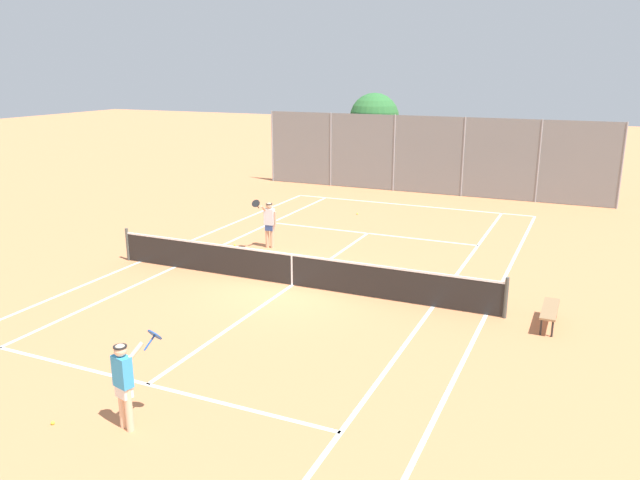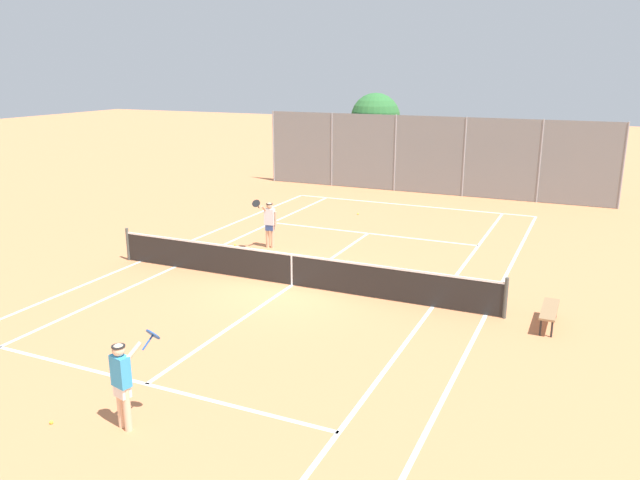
{
  "view_description": "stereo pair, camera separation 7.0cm",
  "coord_description": "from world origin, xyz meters",
  "px_view_note": "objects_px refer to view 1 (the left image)",
  "views": [
    {
      "loc": [
        7.66,
        -15.16,
        6.06
      ],
      "look_at": [
        0.21,
        1.5,
        1.0
      ],
      "focal_mm": 35.0,
      "sensor_mm": 36.0,
      "label": 1
    },
    {
      "loc": [
        7.73,
        -15.13,
        6.06
      ],
      "look_at": [
        0.21,
        1.5,
        1.0
      ],
      "focal_mm": 35.0,
      "sensor_mm": 36.0,
      "label": 2
    }
  ],
  "objects_px": {
    "courtside_bench": "(550,310)",
    "player_near_side": "(124,380)",
    "tennis_net": "(292,268)",
    "loose_tennis_ball_4": "(483,284)",
    "player_far_left": "(269,222)",
    "loose_tennis_ball_0": "(235,245)",
    "loose_tennis_ball_3": "(357,214)",
    "tree_behind_left": "(372,119)",
    "loose_tennis_ball_2": "(309,262)",
    "loose_tennis_ball_5": "(53,423)"
  },
  "relations": [
    {
      "from": "player_far_left",
      "to": "tree_behind_left",
      "type": "height_order",
      "value": "tree_behind_left"
    },
    {
      "from": "loose_tennis_ball_2",
      "to": "tree_behind_left",
      "type": "distance_m",
      "value": 15.04
    },
    {
      "from": "player_near_side",
      "to": "loose_tennis_ball_0",
      "type": "xyz_separation_m",
      "value": [
        -4.4,
        10.64,
        -0.89
      ]
    },
    {
      "from": "loose_tennis_ball_0",
      "to": "loose_tennis_ball_3",
      "type": "height_order",
      "value": "same"
    },
    {
      "from": "player_near_side",
      "to": "tree_behind_left",
      "type": "height_order",
      "value": "tree_behind_left"
    },
    {
      "from": "loose_tennis_ball_3",
      "to": "tree_behind_left",
      "type": "relative_size",
      "value": 0.01
    },
    {
      "from": "player_far_left",
      "to": "loose_tennis_ball_4",
      "type": "bearing_deg",
      "value": -7.16
    },
    {
      "from": "player_near_side",
      "to": "loose_tennis_ball_3",
      "type": "height_order",
      "value": "player_near_side"
    },
    {
      "from": "loose_tennis_ball_2",
      "to": "player_far_left",
      "type": "bearing_deg",
      "value": 152.65
    },
    {
      "from": "tennis_net",
      "to": "loose_tennis_ball_5",
      "type": "distance_m",
      "value": 8.27
    },
    {
      "from": "player_far_left",
      "to": "loose_tennis_ball_3",
      "type": "height_order",
      "value": "player_far_left"
    },
    {
      "from": "tennis_net",
      "to": "loose_tennis_ball_0",
      "type": "relative_size",
      "value": 181.82
    },
    {
      "from": "player_near_side",
      "to": "loose_tennis_ball_4",
      "type": "bearing_deg",
      "value": 66.68
    },
    {
      "from": "loose_tennis_ball_0",
      "to": "loose_tennis_ball_5",
      "type": "height_order",
      "value": "same"
    },
    {
      "from": "courtside_bench",
      "to": "tennis_net",
      "type": "bearing_deg",
      "value": 179.33
    },
    {
      "from": "player_far_left",
      "to": "loose_tennis_ball_2",
      "type": "xyz_separation_m",
      "value": [
        1.99,
        -1.03,
        -0.89
      ]
    },
    {
      "from": "player_near_side",
      "to": "tree_behind_left",
      "type": "bearing_deg",
      "value": 99.75
    },
    {
      "from": "loose_tennis_ball_2",
      "to": "loose_tennis_ball_4",
      "type": "xyz_separation_m",
      "value": [
        5.5,
        0.09,
        0.0
      ]
    },
    {
      "from": "loose_tennis_ball_0",
      "to": "loose_tennis_ball_3",
      "type": "distance_m",
      "value": 6.69
    },
    {
      "from": "loose_tennis_ball_0",
      "to": "loose_tennis_ball_4",
      "type": "height_order",
      "value": "same"
    },
    {
      "from": "loose_tennis_ball_2",
      "to": "loose_tennis_ball_3",
      "type": "xyz_separation_m",
      "value": [
        -1.0,
        7.02,
        0.0
      ]
    },
    {
      "from": "tennis_net",
      "to": "loose_tennis_ball_2",
      "type": "distance_m",
      "value": 2.25
    },
    {
      "from": "loose_tennis_ball_0",
      "to": "player_near_side",
      "type": "bearing_deg",
      "value": -67.54
    },
    {
      "from": "loose_tennis_ball_3",
      "to": "loose_tennis_ball_4",
      "type": "bearing_deg",
      "value": -46.85
    },
    {
      "from": "courtside_bench",
      "to": "loose_tennis_ball_3",
      "type": "bearing_deg",
      "value": 132.49
    },
    {
      "from": "player_far_left",
      "to": "loose_tennis_ball_3",
      "type": "distance_m",
      "value": 6.14
    },
    {
      "from": "tennis_net",
      "to": "tree_behind_left",
      "type": "bearing_deg",
      "value": 101.87
    },
    {
      "from": "loose_tennis_ball_0",
      "to": "loose_tennis_ball_2",
      "type": "distance_m",
      "value": 3.3
    },
    {
      "from": "player_far_left",
      "to": "loose_tennis_ball_3",
      "type": "relative_size",
      "value": 26.88
    },
    {
      "from": "player_near_side",
      "to": "loose_tennis_ball_5",
      "type": "xyz_separation_m",
      "value": [
        -1.29,
        -0.45,
        -0.89
      ]
    },
    {
      "from": "tennis_net",
      "to": "player_near_side",
      "type": "xyz_separation_m",
      "value": [
        0.71,
        -7.78,
        0.42
      ]
    },
    {
      "from": "courtside_bench",
      "to": "player_near_side",
      "type": "bearing_deg",
      "value": -129.25
    },
    {
      "from": "player_far_left",
      "to": "loose_tennis_ball_2",
      "type": "distance_m",
      "value": 2.41
    },
    {
      "from": "player_near_side",
      "to": "player_far_left",
      "type": "distance_m",
      "value": 11.41
    },
    {
      "from": "loose_tennis_ball_3",
      "to": "tree_behind_left",
      "type": "height_order",
      "value": "tree_behind_left"
    },
    {
      "from": "tennis_net",
      "to": "loose_tennis_ball_4",
      "type": "distance_m",
      "value": 5.52
    },
    {
      "from": "player_far_left",
      "to": "loose_tennis_ball_4",
      "type": "height_order",
      "value": "player_far_left"
    },
    {
      "from": "loose_tennis_ball_2",
      "to": "tennis_net",
      "type": "bearing_deg",
      "value": -77.56
    },
    {
      "from": "loose_tennis_ball_3",
      "to": "tree_behind_left",
      "type": "bearing_deg",
      "value": 105.2
    },
    {
      "from": "loose_tennis_ball_4",
      "to": "courtside_bench",
      "type": "relative_size",
      "value": 0.04
    },
    {
      "from": "loose_tennis_ball_5",
      "to": "courtside_bench",
      "type": "xyz_separation_m",
      "value": [
        7.59,
        8.15,
        0.38
      ]
    },
    {
      "from": "loose_tennis_ball_4",
      "to": "tree_behind_left",
      "type": "xyz_separation_m",
      "value": [
        -8.49,
        14.25,
        3.39
      ]
    },
    {
      "from": "player_near_side",
      "to": "player_far_left",
      "type": "bearing_deg",
      "value": 106.12
    },
    {
      "from": "courtside_bench",
      "to": "tree_behind_left",
      "type": "xyz_separation_m",
      "value": [
        -10.46,
        16.57,
        3.02
      ]
    },
    {
      "from": "loose_tennis_ball_0",
      "to": "courtside_bench",
      "type": "height_order",
      "value": "courtside_bench"
    },
    {
      "from": "player_far_left",
      "to": "tennis_net",
      "type": "bearing_deg",
      "value": -52.22
    },
    {
      "from": "loose_tennis_ball_5",
      "to": "loose_tennis_ball_2",
      "type": "bearing_deg",
      "value": 89.37
    },
    {
      "from": "player_far_left",
      "to": "tree_behind_left",
      "type": "bearing_deg",
      "value": 94.31
    },
    {
      "from": "loose_tennis_ball_4",
      "to": "loose_tennis_ball_5",
      "type": "relative_size",
      "value": 1.0
    },
    {
      "from": "player_near_side",
      "to": "tree_behind_left",
      "type": "distance_m",
      "value": 24.75
    }
  ]
}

